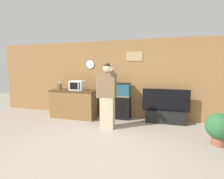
{
  "coord_description": "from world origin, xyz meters",
  "views": [
    {
      "loc": [
        1.37,
        -3.23,
        1.65
      ],
      "look_at": [
        -0.12,
        1.61,
        1.05
      ],
      "focal_mm": 28.0,
      "sensor_mm": 36.0,
      "label": 1
    }
  ],
  "objects_px": {
    "microwave": "(78,85)",
    "person_standing": "(107,95)",
    "aquarium_on_stand": "(117,101)",
    "counter_island": "(74,104)",
    "potted_plant": "(220,128)",
    "knife_block": "(60,86)",
    "tv_on_stand": "(165,113)"
  },
  "relations": [
    {
      "from": "microwave",
      "to": "person_standing",
      "type": "relative_size",
      "value": 0.25
    },
    {
      "from": "microwave",
      "to": "aquarium_on_stand",
      "type": "xyz_separation_m",
      "value": [
        1.28,
        0.3,
        -0.5
      ]
    },
    {
      "from": "counter_island",
      "to": "potted_plant",
      "type": "relative_size",
      "value": 2.23
    },
    {
      "from": "knife_block",
      "to": "tv_on_stand",
      "type": "xyz_separation_m",
      "value": [
        3.5,
        0.32,
        -0.75
      ]
    },
    {
      "from": "person_standing",
      "to": "potted_plant",
      "type": "bearing_deg",
      "value": -7.26
    },
    {
      "from": "counter_island",
      "to": "potted_plant",
      "type": "bearing_deg",
      "value": -14.47
    },
    {
      "from": "counter_island",
      "to": "knife_block",
      "type": "height_order",
      "value": "knife_block"
    },
    {
      "from": "aquarium_on_stand",
      "to": "tv_on_stand",
      "type": "xyz_separation_m",
      "value": [
        1.55,
        -0.03,
        -0.29
      ]
    },
    {
      "from": "microwave",
      "to": "potted_plant",
      "type": "xyz_separation_m",
      "value": [
        3.96,
        -1.07,
        -0.7
      ]
    },
    {
      "from": "microwave",
      "to": "knife_block",
      "type": "relative_size",
      "value": 1.48
    },
    {
      "from": "aquarium_on_stand",
      "to": "person_standing",
      "type": "height_order",
      "value": "person_standing"
    },
    {
      "from": "knife_block",
      "to": "aquarium_on_stand",
      "type": "xyz_separation_m",
      "value": [
        1.95,
        0.34,
        -0.45
      ]
    },
    {
      "from": "aquarium_on_stand",
      "to": "potted_plant",
      "type": "distance_m",
      "value": 3.02
    },
    {
      "from": "aquarium_on_stand",
      "to": "potted_plant",
      "type": "xyz_separation_m",
      "value": [
        2.68,
        -1.38,
        -0.2
      ]
    },
    {
      "from": "counter_island",
      "to": "tv_on_stand",
      "type": "relative_size",
      "value": 1.12
    },
    {
      "from": "microwave",
      "to": "aquarium_on_stand",
      "type": "relative_size",
      "value": 0.39
    },
    {
      "from": "counter_island",
      "to": "microwave",
      "type": "xyz_separation_m",
      "value": [
        0.14,
        0.02,
        0.63
      ]
    },
    {
      "from": "knife_block",
      "to": "potted_plant",
      "type": "distance_m",
      "value": 4.78
    },
    {
      "from": "potted_plant",
      "to": "counter_island",
      "type": "bearing_deg",
      "value": 165.53
    },
    {
      "from": "counter_island",
      "to": "tv_on_stand",
      "type": "height_order",
      "value": "tv_on_stand"
    },
    {
      "from": "knife_block",
      "to": "tv_on_stand",
      "type": "relative_size",
      "value": 0.22
    },
    {
      "from": "microwave",
      "to": "tv_on_stand",
      "type": "relative_size",
      "value": 0.33
    },
    {
      "from": "counter_island",
      "to": "aquarium_on_stand",
      "type": "xyz_separation_m",
      "value": [
        1.42,
        0.32,
        0.13
      ]
    },
    {
      "from": "knife_block",
      "to": "person_standing",
      "type": "relative_size",
      "value": 0.17
    },
    {
      "from": "aquarium_on_stand",
      "to": "potted_plant",
      "type": "bearing_deg",
      "value": -27.26
    },
    {
      "from": "person_standing",
      "to": "knife_block",
      "type": "bearing_deg",
      "value": 160.46
    },
    {
      "from": "knife_block",
      "to": "potted_plant",
      "type": "relative_size",
      "value": 0.44
    },
    {
      "from": "microwave",
      "to": "potted_plant",
      "type": "height_order",
      "value": "microwave"
    },
    {
      "from": "knife_block",
      "to": "aquarium_on_stand",
      "type": "distance_m",
      "value": 2.03
    },
    {
      "from": "tv_on_stand",
      "to": "potted_plant",
      "type": "height_order",
      "value": "tv_on_stand"
    },
    {
      "from": "counter_island",
      "to": "microwave",
      "type": "bearing_deg",
      "value": 7.58
    },
    {
      "from": "knife_block",
      "to": "potted_plant",
      "type": "height_order",
      "value": "knife_block"
    }
  ]
}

